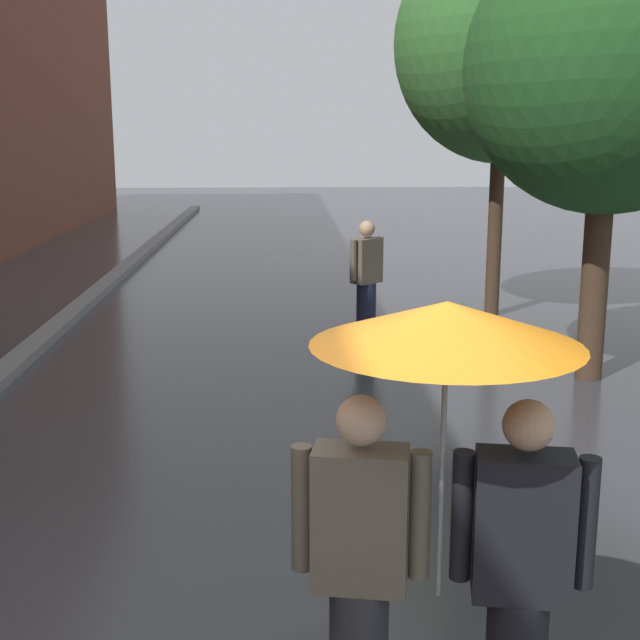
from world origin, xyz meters
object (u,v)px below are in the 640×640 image
object	(u,v)px
street_tree_2	(503,44)
couple_under_umbrella	(443,468)
street_tree_1	(610,68)
pedestrian_walking_midground	(367,280)

from	to	relation	value
street_tree_2	couple_under_umbrella	distance (m)	10.01
street_tree_1	street_tree_2	xyz separation A→B (m)	(-0.30, 3.40, 0.57)
street_tree_1	street_tree_2	size ratio (longest dim) A/B	0.88
street_tree_2	pedestrian_walking_midground	distance (m)	4.05
street_tree_1	couple_under_umbrella	size ratio (longest dim) A/B	2.38
street_tree_2	pedestrian_walking_midground	xyz separation A→B (m)	(-2.06, -1.53, -3.14)
street_tree_2	couple_under_umbrella	size ratio (longest dim) A/B	2.72
couple_under_umbrella	pedestrian_walking_midground	world-z (taller)	couple_under_umbrella
street_tree_1	pedestrian_walking_midground	distance (m)	3.96
street_tree_2	street_tree_1	bearing A→B (deg)	-84.99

